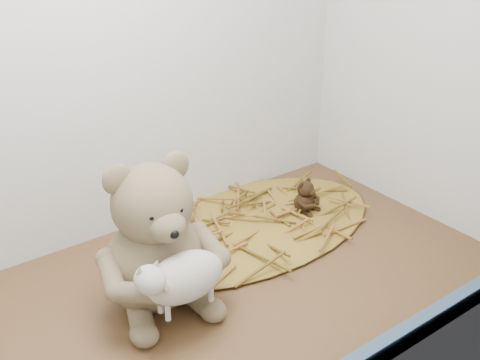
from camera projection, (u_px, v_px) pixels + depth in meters
alcove_shell at (138, 37)px, 89.96cm from camera, size 120.40×60.20×90.40cm
straw_bed at (248, 226)px, 126.91cm from camera, size 61.42×35.66×1.19cm
main_teddy at (153, 234)px, 99.36cm from camera, size 24.42×25.48×27.14cm
toy_lamb at (185, 277)px, 93.79cm from camera, size 17.41×10.62×11.25cm
mini_teddy_tan at (186, 223)px, 119.46cm from camera, size 8.51×8.65×7.66cm
mini_teddy_brown at (305, 194)px, 130.47cm from camera, size 7.50×7.73×7.47cm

